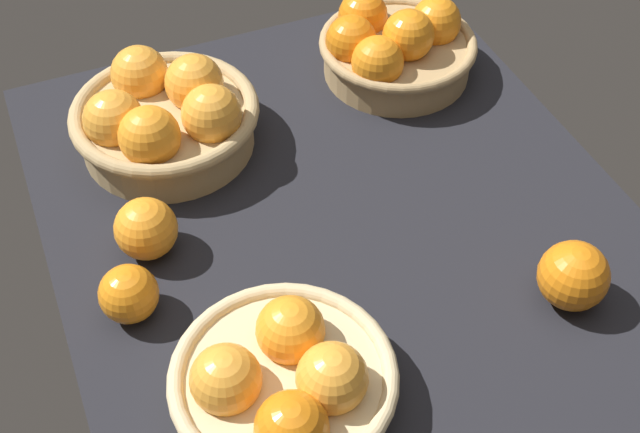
{
  "coord_description": "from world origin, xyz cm",
  "views": [
    {
      "loc": [
        66.42,
        -30.52,
        81.26
      ],
      "look_at": [
        2.95,
        -3.94,
        7.0
      ],
      "focal_mm": 47.09,
      "sensor_mm": 36.0,
      "label": 1
    }
  ],
  "objects_px": {
    "basket_near_right": "(284,382)",
    "loose_orange_front_gap": "(129,294)",
    "loose_orange_back_gap": "(573,276)",
    "loose_orange_side_gap": "(146,229)",
    "basket_near_left": "(165,117)",
    "basket_far_left": "(393,46)"
  },
  "relations": [
    {
      "from": "basket_near_right",
      "to": "loose_orange_front_gap",
      "type": "distance_m",
      "value": 0.21
    },
    {
      "from": "loose_orange_front_gap",
      "to": "loose_orange_side_gap",
      "type": "relative_size",
      "value": 0.89
    },
    {
      "from": "loose_orange_back_gap",
      "to": "loose_orange_side_gap",
      "type": "bearing_deg",
      "value": -121.2
    },
    {
      "from": "basket_near_left",
      "to": "basket_far_left",
      "type": "relative_size",
      "value": 1.09
    },
    {
      "from": "basket_far_left",
      "to": "loose_orange_side_gap",
      "type": "relative_size",
      "value": 3.05
    },
    {
      "from": "loose_orange_side_gap",
      "to": "loose_orange_back_gap",
      "type": "bearing_deg",
      "value": 58.8
    },
    {
      "from": "basket_far_left",
      "to": "loose_orange_front_gap",
      "type": "xyz_separation_m",
      "value": [
        0.29,
        -0.47,
        -0.01
      ]
    },
    {
      "from": "basket_far_left",
      "to": "loose_orange_back_gap",
      "type": "relative_size",
      "value": 2.86
    },
    {
      "from": "loose_orange_front_gap",
      "to": "loose_orange_side_gap",
      "type": "height_order",
      "value": "loose_orange_side_gap"
    },
    {
      "from": "loose_orange_front_gap",
      "to": "basket_near_left",
      "type": "bearing_deg",
      "value": 155.9
    },
    {
      "from": "loose_orange_back_gap",
      "to": "loose_orange_side_gap",
      "type": "relative_size",
      "value": 1.07
    },
    {
      "from": "basket_far_left",
      "to": "loose_orange_front_gap",
      "type": "height_order",
      "value": "basket_far_left"
    },
    {
      "from": "basket_near_right",
      "to": "loose_orange_back_gap",
      "type": "relative_size",
      "value": 2.92
    },
    {
      "from": "loose_orange_side_gap",
      "to": "basket_near_left",
      "type": "bearing_deg",
      "value": 157.21
    },
    {
      "from": "basket_near_right",
      "to": "loose_orange_front_gap",
      "type": "xyz_separation_m",
      "value": [
        -0.18,
        -0.12,
        -0.0
      ]
    },
    {
      "from": "basket_near_left",
      "to": "basket_far_left",
      "type": "bearing_deg",
      "value": 94.65
    },
    {
      "from": "loose_orange_back_gap",
      "to": "loose_orange_front_gap",
      "type": "bearing_deg",
      "value": -110.36
    },
    {
      "from": "loose_orange_front_gap",
      "to": "loose_orange_side_gap",
      "type": "xyz_separation_m",
      "value": [
        -0.08,
        0.04,
        0.0
      ]
    },
    {
      "from": "loose_orange_front_gap",
      "to": "loose_orange_side_gap",
      "type": "distance_m",
      "value": 0.09
    },
    {
      "from": "basket_far_left",
      "to": "loose_orange_side_gap",
      "type": "bearing_deg",
      "value": -64.48
    },
    {
      "from": "basket_near_left",
      "to": "loose_orange_front_gap",
      "type": "height_order",
      "value": "basket_near_left"
    },
    {
      "from": "basket_near_left",
      "to": "basket_near_right",
      "type": "bearing_deg",
      "value": 0.34
    }
  ]
}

